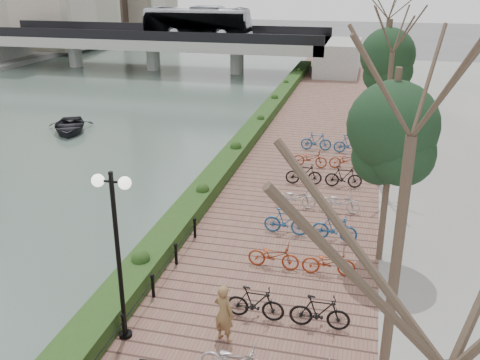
% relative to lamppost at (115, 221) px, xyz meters
% --- Properties ---
extents(river_water, '(30.00, 130.00, 0.02)m').
position_rel_lamppost_xyz_m(river_water, '(-16.38, 21.91, -3.90)').
color(river_water, '#4F6359').
rests_on(river_water, ground).
extents(promenade, '(8.00, 75.00, 0.50)m').
position_rel_lamppost_xyz_m(promenade, '(2.62, 14.41, -3.66)').
color(promenade, brown).
rests_on(promenade, ground).
extents(hedge, '(1.10, 56.00, 0.60)m').
position_rel_lamppost_xyz_m(hedge, '(-0.78, 16.91, -3.11)').
color(hedge, '#1C3513').
rests_on(hedge, promenade).
extents(chain_fence, '(0.10, 14.10, 0.70)m').
position_rel_lamppost_xyz_m(chain_fence, '(0.02, -1.09, -3.06)').
color(chain_fence, black).
rests_on(chain_fence, promenade).
extents(lamppost, '(1.02, 0.32, 4.72)m').
position_rel_lamppost_xyz_m(lamppost, '(0.00, 0.00, 0.00)').
color(lamppost, black).
rests_on(lamppost, promenade).
extents(pedestrian, '(0.72, 0.61, 1.67)m').
position_rel_lamppost_xyz_m(pedestrian, '(2.62, 0.48, -2.58)').
color(pedestrian, brown).
rests_on(pedestrian, promenade).
extents(bicycle_parking, '(2.40, 19.89, 1.00)m').
position_rel_lamppost_xyz_m(bicycle_parking, '(4.12, 8.10, -2.94)').
color(bicycle_parking, '#ABABB0').
rests_on(bicycle_parking, promenade).
extents(street_trees, '(3.20, 37.12, 6.80)m').
position_rel_lamppost_xyz_m(street_trees, '(6.62, 9.59, -0.23)').
color(street_trees, '#3E3324').
rests_on(street_trees, promenade).
extents(bridge, '(36.00, 10.77, 6.50)m').
position_rel_lamppost_xyz_m(bridge, '(-15.36, 41.91, -0.54)').
color(bridge, '#969691').
rests_on(bridge, ground).
extents(boat, '(4.31, 4.85, 0.83)m').
position_rel_lamppost_xyz_m(boat, '(-12.70, 18.77, -3.48)').
color(boat, black).
rests_on(boat, river_water).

